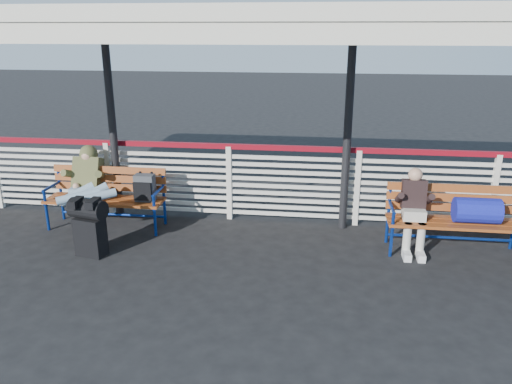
# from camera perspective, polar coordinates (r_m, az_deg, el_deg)

# --- Properties ---
(ground) EXTENTS (60.00, 60.00, 0.00)m
(ground) POSITION_cam_1_polar(r_m,az_deg,el_deg) (6.44, -6.10, -9.09)
(ground) COLOR black
(ground) RESTS_ON ground
(fence) EXTENTS (12.08, 0.08, 1.24)m
(fence) POSITION_cam_1_polar(r_m,az_deg,el_deg) (7.92, -3.08, 1.43)
(fence) COLOR silver
(fence) RESTS_ON ground
(canopy) EXTENTS (12.60, 3.60, 3.16)m
(canopy) POSITION_cam_1_polar(r_m,az_deg,el_deg) (6.57, -5.18, 18.99)
(canopy) COLOR silver
(canopy) RESTS_ON ground
(luggage_stack) EXTENTS (0.53, 0.37, 0.80)m
(luggage_stack) POSITION_cam_1_polar(r_m,az_deg,el_deg) (7.05, -18.52, -3.59)
(luggage_stack) COLOR black
(luggage_stack) RESTS_ON ground
(bench_left) EXTENTS (1.80, 0.56, 0.92)m
(bench_left) POSITION_cam_1_polar(r_m,az_deg,el_deg) (7.91, -15.72, 0.11)
(bench_left) COLOR #954A1C
(bench_left) RESTS_ON ground
(bench_right) EXTENTS (1.80, 0.56, 0.92)m
(bench_right) POSITION_cam_1_polar(r_m,az_deg,el_deg) (7.27, 22.83, -2.11)
(bench_right) COLOR #954A1C
(bench_right) RESTS_ON ground
(traveler_man) EXTENTS (0.93, 1.64, 0.77)m
(traveler_man) POSITION_cam_1_polar(r_m,az_deg,el_deg) (7.70, -18.86, 0.23)
(traveler_man) COLOR #8097AC
(traveler_man) RESTS_ON ground
(companion_person) EXTENTS (0.32, 0.66, 1.15)m
(companion_person) POSITION_cam_1_polar(r_m,az_deg,el_deg) (7.11, 17.60, -1.94)
(companion_person) COLOR beige
(companion_person) RESTS_ON ground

